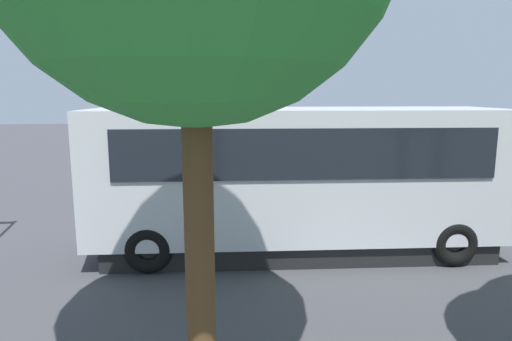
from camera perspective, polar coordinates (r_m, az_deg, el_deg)
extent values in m
plane|color=#424247|center=(14.66, -1.21, -4.25)|extent=(80.00, 80.00, 0.00)
cube|color=silver|center=(10.01, 5.28, -0.12)|extent=(9.12, 2.93, 2.80)
cube|color=black|center=(10.25, -20.15, 2.71)|extent=(0.16, 2.10, 1.23)
cube|color=black|center=(11.18, 4.34, 3.84)|extent=(7.56, 0.40, 1.01)
cube|color=black|center=(8.69, 6.59, 2.06)|extent=(7.56, 0.40, 1.01)
cube|color=orange|center=(11.35, 4.27, -1.79)|extent=(7.92, 0.41, 0.28)
cube|color=black|center=(10.42, 5.13, -8.95)|extent=(8.39, 2.69, 0.45)
torus|color=black|center=(11.43, -11.65, -5.97)|extent=(1.01, 0.37, 1.00)
torus|color=black|center=(9.30, -13.63, -9.77)|extent=(1.01, 0.37, 1.00)
torus|color=black|center=(12.23, 19.19, -5.27)|extent=(1.01, 0.37, 1.00)
torus|color=black|center=(10.27, 24.03, -8.47)|extent=(1.01, 0.37, 1.00)
cylinder|color=black|center=(12.87, 7.39, -4.26)|extent=(0.14, 0.14, 0.74)
cube|color=black|center=(13.01, 7.27, -5.94)|extent=(0.16, 0.28, 0.10)
cylinder|color=black|center=(12.94, 8.02, -4.20)|extent=(0.14, 0.14, 0.74)
cube|color=black|center=(13.08, 7.90, -5.87)|extent=(0.16, 0.28, 0.10)
cube|color=navy|center=(12.76, 7.78, -1.27)|extent=(0.43, 0.36, 0.62)
cylinder|color=navy|center=(12.65, 6.81, -1.27)|extent=(0.11, 0.11, 0.59)
sphere|color=tan|center=(12.71, 6.78, -2.57)|extent=(0.11, 0.11, 0.09)
cylinder|color=navy|center=(12.86, 8.73, -1.13)|extent=(0.11, 0.11, 0.59)
sphere|color=tan|center=(12.92, 8.70, -2.41)|extent=(0.11, 0.11, 0.09)
sphere|color=tan|center=(12.68, 7.82, 0.68)|extent=(0.27, 0.27, 0.22)
cylinder|color=black|center=(12.95, 3.42, -3.93)|extent=(0.13, 0.13, 0.80)
cube|color=black|center=(13.10, 3.38, -5.77)|extent=(0.12, 0.27, 0.10)
cylinder|color=black|center=(12.96, 4.13, -3.93)|extent=(0.13, 0.13, 0.80)
cube|color=black|center=(13.11, 4.08, -5.75)|extent=(0.12, 0.27, 0.10)
cube|color=#D8F233|center=(12.80, 3.81, -0.73)|extent=(0.40, 0.31, 0.67)
cube|color=silver|center=(12.80, 3.81, -0.73)|extent=(0.41, 0.32, 0.06)
cylinder|color=#D8F233|center=(12.77, 2.74, -0.66)|extent=(0.10, 0.10, 0.64)
sphere|color=tan|center=(12.84, 2.73, -2.06)|extent=(0.10, 0.10, 0.09)
cylinder|color=#D8F233|center=(12.82, 4.88, -0.65)|extent=(0.10, 0.10, 0.64)
sphere|color=tan|center=(12.89, 4.86, -2.04)|extent=(0.10, 0.10, 0.09)
sphere|color=tan|center=(12.72, 3.84, 1.38)|extent=(0.26, 0.26, 0.24)
cylinder|color=black|center=(12.78, -2.02, -4.17)|extent=(0.12, 0.12, 0.78)
cube|color=black|center=(12.93, -2.02, -5.96)|extent=(0.10, 0.26, 0.10)
cylinder|color=black|center=(12.80, -1.30, -4.15)|extent=(0.12, 0.12, 0.78)
cube|color=black|center=(12.94, -1.31, -5.94)|extent=(0.10, 0.26, 0.10)
cube|color=silver|center=(12.63, -1.68, -1.01)|extent=(0.38, 0.28, 0.65)
cylinder|color=silver|center=(12.61, -2.76, -0.97)|extent=(0.09, 0.09, 0.62)
sphere|color=tan|center=(12.67, -2.75, -2.34)|extent=(0.09, 0.09, 0.09)
cylinder|color=silver|center=(12.65, -0.59, -0.92)|extent=(0.09, 0.09, 0.62)
sphere|color=tan|center=(12.71, -0.59, -2.29)|extent=(0.09, 0.09, 0.09)
sphere|color=tan|center=(12.55, -1.69, 1.06)|extent=(0.24, 0.24, 0.23)
torus|color=black|center=(12.20, -2.12, -5.73)|extent=(0.61, 0.20, 0.60)
cylinder|color=silver|center=(12.20, -2.12, -5.73)|extent=(0.13, 0.11, 0.12)
torus|color=black|center=(12.22, 4.73, -5.72)|extent=(0.61, 0.20, 0.60)
cylinder|color=silver|center=(12.22, 4.73, -5.72)|extent=(0.13, 0.13, 0.12)
cylinder|color=silver|center=(12.10, -1.89, -4.13)|extent=(0.32, 0.09, 0.67)
cube|color=red|center=(12.10, 0.97, -4.23)|extent=(0.87, 0.37, 0.36)
cube|color=black|center=(12.10, 3.24, -4.00)|extent=(0.54, 0.28, 0.20)
cylinder|color=silver|center=(12.03, 2.71, -5.36)|extent=(0.46, 0.13, 0.08)
cylinder|color=black|center=(12.03, -1.66, -2.75)|extent=(0.10, 0.58, 0.04)
torus|color=black|center=(16.87, -4.23, -1.34)|extent=(0.60, 0.38, 0.60)
cylinder|color=silver|center=(16.87, -4.23, -1.34)|extent=(0.15, 0.14, 0.12)
torus|color=black|center=(17.51, -8.56, -1.01)|extent=(0.60, 0.38, 0.60)
cylinder|color=silver|center=(17.51, -8.56, -1.01)|extent=(0.16, 0.16, 0.12)
cylinder|color=silver|center=(16.82, -4.40, -0.16)|extent=(0.31, 0.19, 0.67)
cube|color=orange|center=(17.08, -6.24, -0.10)|extent=(0.88, 0.62, 0.36)
cube|color=black|center=(17.29, -7.66, 0.15)|extent=(0.56, 0.43, 0.20)
cylinder|color=silver|center=(17.40, -7.09, -0.64)|extent=(0.44, 0.27, 0.08)
cylinder|color=black|center=(16.79, -4.57, 0.86)|extent=(0.29, 0.54, 0.04)
cube|color=black|center=(17.07, -6.47, 0.87)|extent=(0.64, 0.55, 0.51)
sphere|color=red|center=(16.86, -5.25, 1.40)|extent=(0.35, 0.35, 0.26)
cylinder|color=black|center=(16.78, -5.86, 0.72)|extent=(0.42, 0.27, 0.33)
cylinder|color=black|center=(17.04, -7.25, -0.25)|extent=(0.13, 0.13, 0.40)
cylinder|color=black|center=(17.10, -5.33, 0.91)|extent=(0.42, 0.27, 0.33)
cylinder|color=black|center=(17.35, -6.70, -0.06)|extent=(0.13, 0.13, 0.40)
cylinder|color=#51381E|center=(4.88, -7.23, -10.11)|extent=(0.32, 0.32, 3.85)
cube|color=white|center=(17.56, 17.12, -2.30)|extent=(0.25, 4.23, 0.01)
cube|color=white|center=(16.68, 8.59, -2.60)|extent=(0.23, 3.77, 0.01)
cube|color=white|center=(16.22, -0.67, -2.85)|extent=(0.23, 3.58, 0.01)
cube|color=white|center=(16.19, -10.21, -3.03)|extent=(0.24, 4.09, 0.01)
cube|color=white|center=(16.60, -19.54, -3.13)|extent=(0.25, 4.37, 0.01)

